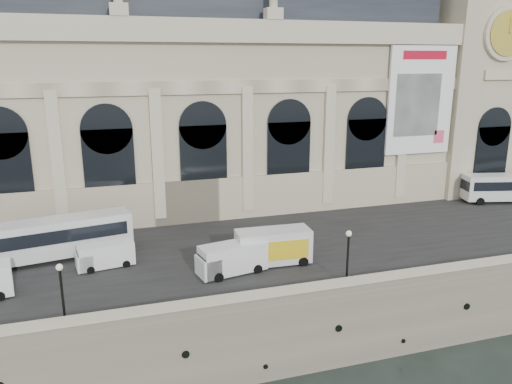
# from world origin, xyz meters

# --- Properties ---
(ground) EXTENTS (260.00, 260.00, 0.00)m
(ground) POSITION_xyz_m (0.00, 0.00, 0.00)
(ground) COLOR black
(ground) RESTS_ON ground
(quay) EXTENTS (160.00, 70.00, 6.00)m
(quay) POSITION_xyz_m (0.00, 35.00, 3.00)
(quay) COLOR gray
(quay) RESTS_ON ground
(street) EXTENTS (160.00, 24.00, 0.06)m
(street) POSITION_xyz_m (0.00, 14.00, 6.03)
(street) COLOR #2D2D2D
(street) RESTS_ON quay
(parapet) EXTENTS (160.00, 1.40, 1.21)m
(parapet) POSITION_xyz_m (0.00, 0.60, 6.62)
(parapet) COLOR gray
(parapet) RESTS_ON quay
(museum) EXTENTS (69.00, 18.70, 29.10)m
(museum) POSITION_xyz_m (-5.98, 30.86, 19.72)
(museum) COLOR beige
(museum) RESTS_ON quay
(clock_pavilion) EXTENTS (13.00, 14.72, 36.70)m
(clock_pavilion) POSITION_xyz_m (34.00, 27.93, 23.42)
(clock_pavilion) COLOR beige
(clock_pavilion) RESTS_ON quay
(bus_left) EXTENTS (13.45, 4.97, 3.89)m
(bus_left) POSITION_xyz_m (-19.09, 15.05, 8.18)
(bus_left) COLOR silver
(bus_left) RESTS_ON quay
(bus_right) EXTENTS (12.59, 5.51, 3.64)m
(bus_right) POSITION_xyz_m (35.30, 18.11, 8.04)
(bus_right) COLOR silver
(bus_right) RESTS_ON quay
(van_b) EXTENTS (6.26, 3.32, 2.65)m
(van_b) POSITION_xyz_m (-4.92, 7.26, 7.35)
(van_b) COLOR silver
(van_b) RESTS_ON quay
(van_c) EXTENTS (5.18, 2.63, 2.20)m
(van_c) POSITION_xyz_m (-15.26, 11.86, 7.12)
(van_c) COLOR white
(van_c) RESTS_ON quay
(box_truck) EXTENTS (8.07, 3.15, 3.21)m
(box_truck) POSITION_xyz_m (-1.03, 8.23, 7.61)
(box_truck) COLOR silver
(box_truck) RESTS_ON quay
(lamp_left) EXTENTS (0.47, 0.47, 4.61)m
(lamp_left) POSITION_xyz_m (-17.92, 2.24, 8.29)
(lamp_left) COLOR black
(lamp_left) RESTS_ON quay
(lamp_right) EXTENTS (0.48, 0.48, 4.72)m
(lamp_right) POSITION_xyz_m (3.70, 2.24, 8.35)
(lamp_right) COLOR black
(lamp_right) RESTS_ON quay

